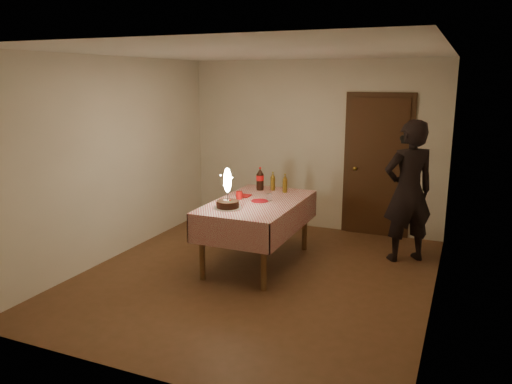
# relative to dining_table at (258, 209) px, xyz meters

# --- Properties ---
(ground) EXTENTS (4.00, 4.50, 0.01)m
(ground) POSITION_rel_dining_table_xyz_m (0.15, -0.40, -0.71)
(ground) COLOR brown
(ground) RESTS_ON ground
(room_shell) EXTENTS (4.04, 4.54, 2.62)m
(room_shell) POSITION_rel_dining_table_xyz_m (0.18, -0.32, 0.94)
(room_shell) COLOR beige
(room_shell) RESTS_ON ground
(dining_table) EXTENTS (1.02, 1.72, 0.82)m
(dining_table) POSITION_rel_dining_table_xyz_m (0.00, 0.00, 0.00)
(dining_table) COLOR brown
(dining_table) RESTS_ON ground
(birthday_cake) EXTENTS (0.33, 0.33, 0.48)m
(birthday_cake) POSITION_rel_dining_table_xyz_m (-0.19, -0.45, 0.23)
(birthday_cake) COLOR white
(birthday_cake) RESTS_ON dining_table
(red_plate) EXTENTS (0.22, 0.22, 0.01)m
(red_plate) POSITION_rel_dining_table_xyz_m (0.03, 0.00, 0.11)
(red_plate) COLOR #B00C19
(red_plate) RESTS_ON dining_table
(red_cup) EXTENTS (0.08, 0.08, 0.10)m
(red_cup) POSITION_rel_dining_table_xyz_m (-0.25, 0.00, 0.16)
(red_cup) COLOR #AD0D0C
(red_cup) RESTS_ON dining_table
(clear_cup) EXTENTS (0.07, 0.07, 0.09)m
(clear_cup) POSITION_rel_dining_table_xyz_m (0.13, 0.07, 0.15)
(clear_cup) COLOR white
(clear_cup) RESTS_ON dining_table
(napkin_stack) EXTENTS (0.15, 0.15, 0.02)m
(napkin_stack) POSITION_rel_dining_table_xyz_m (-0.26, 0.16, 0.12)
(napkin_stack) COLOR #B31416
(napkin_stack) RESTS_ON dining_table
(cola_bottle) EXTENTS (0.10, 0.10, 0.32)m
(cola_bottle) POSITION_rel_dining_table_xyz_m (-0.21, 0.59, 0.26)
(cola_bottle) COLOR black
(cola_bottle) RESTS_ON dining_table
(amber_bottle_left) EXTENTS (0.06, 0.06, 0.26)m
(amber_bottle_left) POSITION_rel_dining_table_xyz_m (-0.05, 0.65, 0.23)
(amber_bottle_left) COLOR #5B400F
(amber_bottle_left) RESTS_ON dining_table
(amber_bottle_right) EXTENTS (0.06, 0.06, 0.26)m
(amber_bottle_right) POSITION_rel_dining_table_xyz_m (0.15, 0.58, 0.23)
(amber_bottle_right) COLOR #5B400F
(amber_bottle_right) RESTS_ON dining_table
(photographer) EXTENTS (0.80, 0.74, 1.83)m
(photographer) POSITION_rel_dining_table_xyz_m (1.71, 0.88, 0.20)
(photographer) COLOR black
(photographer) RESTS_ON ground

